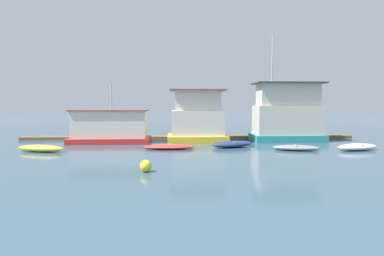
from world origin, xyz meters
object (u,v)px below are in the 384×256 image
object	(u,v)px
dinghy_yellow	(41,148)
dinghy_red	(169,147)
houseboat_yellow	(197,119)
houseboat_red	(110,127)
mooring_post_centre	(196,130)
dinghy_navy	(232,144)
buoy_yellow	(146,166)
mooring_post_near_right	(301,132)
dinghy_grey	(296,148)
houseboat_teal	(287,115)
dinghy_white	(357,147)

from	to	relation	value
dinghy_yellow	dinghy_red	bearing A→B (deg)	4.96
houseboat_yellow	dinghy_red	bearing A→B (deg)	-119.83
houseboat_red	mooring_post_centre	distance (m)	8.30
mooring_post_centre	houseboat_red	bearing A→B (deg)	-166.69
dinghy_red	dinghy_navy	size ratio (longest dim) A/B	1.04
mooring_post_centre	buoy_yellow	bearing A→B (deg)	-104.16
dinghy_red	mooring_post_near_right	world-z (taller)	mooring_post_near_right
houseboat_red	dinghy_navy	size ratio (longest dim) A/B	1.86
houseboat_red	dinghy_red	world-z (taller)	houseboat_red
houseboat_yellow	dinghy_grey	size ratio (longest dim) A/B	1.51
houseboat_red	buoy_yellow	world-z (taller)	houseboat_red
houseboat_teal	dinghy_navy	bearing A→B (deg)	-147.53
houseboat_yellow	houseboat_teal	distance (m)	8.68
houseboat_red	mooring_post_near_right	xyz separation A→B (m)	(18.82, 1.91, -0.71)
dinghy_white	mooring_post_centre	world-z (taller)	mooring_post_centre
houseboat_teal	dinghy_white	bearing A→B (deg)	-61.19
mooring_post_centre	dinghy_grey	bearing A→B (deg)	-45.81
dinghy_yellow	dinghy_white	world-z (taller)	same
dinghy_grey	buoy_yellow	world-z (taller)	buoy_yellow
mooring_post_near_right	mooring_post_centre	xyz separation A→B (m)	(-10.76, 0.00, 0.24)
mooring_post_near_right	mooring_post_centre	bearing A→B (deg)	180.00
dinghy_navy	dinghy_grey	bearing A→B (deg)	-23.06
mooring_post_near_right	dinghy_grey	bearing A→B (deg)	-115.42
houseboat_teal	dinghy_grey	xyz separation A→B (m)	(-1.47, -5.80, -2.33)
houseboat_yellow	dinghy_red	size ratio (longest dim) A/B	1.37
houseboat_yellow	dinghy_yellow	bearing A→B (deg)	-156.32
houseboat_red	dinghy_red	distance (m)	7.09
mooring_post_near_right	dinghy_red	bearing A→B (deg)	-155.07
houseboat_teal	dinghy_yellow	size ratio (longest dim) A/B	2.59
dinghy_navy	buoy_yellow	size ratio (longest dim) A/B	6.21
houseboat_red	mooring_post_centre	xyz separation A→B (m)	(8.06, 1.91, -0.48)
houseboat_red	houseboat_yellow	world-z (taller)	houseboat_red
dinghy_navy	buoy_yellow	bearing A→B (deg)	-125.44
houseboat_yellow	mooring_post_centre	bearing A→B (deg)	90.87
houseboat_yellow	dinghy_grey	bearing A→B (deg)	-38.59
houseboat_teal	mooring_post_centre	world-z (taller)	houseboat_teal
houseboat_teal	dinghy_red	distance (m)	12.36
houseboat_yellow	dinghy_red	xyz separation A→B (m)	(-2.58, -4.50, -1.97)
dinghy_navy	dinghy_yellow	bearing A→B (deg)	-174.06
dinghy_navy	dinghy_white	size ratio (longest dim) A/B	1.07
buoy_yellow	houseboat_yellow	bearing A→B (deg)	73.93
dinghy_red	mooring_post_centre	bearing A→B (deg)	67.56
houseboat_teal	dinghy_white	world-z (taller)	houseboat_teal
dinghy_navy	dinghy_white	bearing A→B (deg)	-12.94
dinghy_red	houseboat_red	bearing A→B (deg)	142.14
dinghy_red	mooring_post_centre	size ratio (longest dim) A/B	2.08
dinghy_navy	dinghy_grey	distance (m)	4.98
houseboat_yellow	dinghy_navy	distance (m)	4.99
dinghy_white	buoy_yellow	xyz separation A→B (m)	(-15.59, -6.62, 0.06)
houseboat_red	dinghy_grey	distance (m)	16.30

